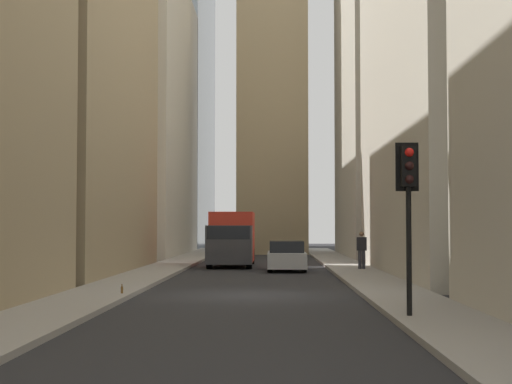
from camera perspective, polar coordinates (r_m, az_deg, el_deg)
ground_plane at (r=23.95m, az=-0.58°, el=-7.60°), size 135.00×135.00×0.00m
sidewalk_right at (r=24.51m, az=-11.24°, el=-7.28°), size 90.00×2.20×0.14m
sidewalk_left at (r=24.23m, az=10.21°, el=-7.34°), size 90.00×2.20×0.14m
building_left_far at (r=55.71m, az=11.67°, el=12.58°), size 15.42×10.50×33.12m
building_right_far at (r=57.00m, az=-10.30°, el=5.38°), size 19.07×10.00×19.79m
building_right_midfar at (r=36.82m, az=-16.98°, el=9.35°), size 16.21×10.00×19.24m
delivery_truck at (r=40.66m, az=-1.79°, el=-3.44°), size 6.46×2.25×2.84m
sedan_silver at (r=36.63m, az=2.26°, el=-4.79°), size 4.30×1.78×1.42m
traffic_light_foreground at (r=17.62m, az=11.16°, el=0.32°), size 0.43×0.52×3.87m
pedestrian at (r=36.08m, az=7.79°, el=-4.15°), size 0.26×0.44×1.72m
discarded_bottle at (r=23.30m, az=-9.84°, el=-7.10°), size 0.07×0.07×0.27m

